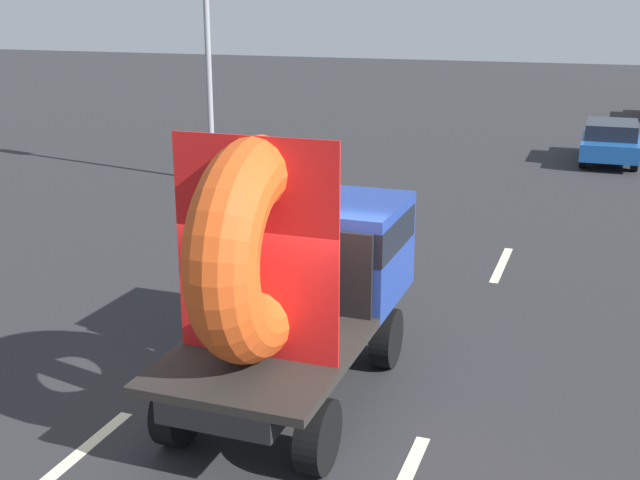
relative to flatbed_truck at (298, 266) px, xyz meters
name	(u,v)px	position (x,y,z in m)	size (l,w,h in m)	color
ground_plane	(280,414)	(-0.01, -0.64, -1.72)	(120.00, 120.00, 0.00)	#28282B
flatbed_truck	(298,266)	(0.00, 0.00, 0.00)	(2.02, 4.51, 3.53)	black
distant_sedan	(611,140)	(3.56, 17.58, -1.04)	(1.67, 3.89, 1.27)	black
traffic_light	(207,26)	(-6.84, 10.94, 2.50)	(0.42, 0.36, 6.55)	gray
lane_dash_left_near	(54,475)	(-1.78, -2.68, -1.71)	(2.83, 0.16, 0.01)	beige
lane_dash_left_far	(321,251)	(-1.78, 5.82, -1.71)	(2.47, 0.16, 0.01)	beige
lane_dash_right_far	(502,264)	(1.78, 6.15, -1.71)	(2.21, 0.16, 0.01)	beige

